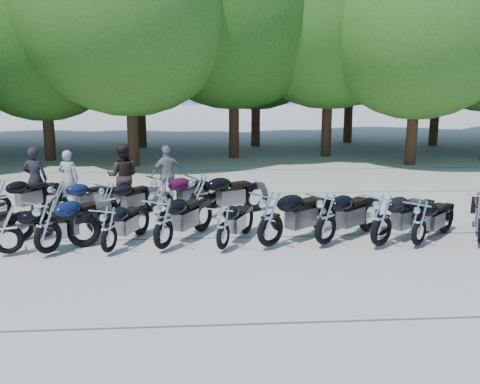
{
  "coord_description": "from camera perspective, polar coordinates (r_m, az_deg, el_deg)",
  "views": [
    {
      "loc": [
        -0.86,
        -11.08,
        3.99
      ],
      "look_at": [
        0.0,
        1.5,
        1.1
      ],
      "focal_mm": 42.0,
      "sensor_mm": 36.0,
      "label": 1
    }
  ],
  "objects": [
    {
      "name": "ground",
      "position": [
        11.81,
        0.5,
        -6.84
      ],
      "size": [
        90.0,
        90.0,
        0.0
      ],
      "primitive_type": "plane",
      "color": "gray",
      "rests_on": "ground"
    },
    {
      "name": "tree_2",
      "position": [
        24.79,
        -19.58,
        15.25
      ],
      "size": [
        7.31,
        7.31,
        8.97
      ],
      "color": "#3A2614",
      "rests_on": "ground"
    },
    {
      "name": "tree_3",
      "position": [
        22.6,
        -11.39,
        18.59
      ],
      "size": [
        8.7,
        8.7,
        10.67
      ],
      "color": "#3A2614",
      "rests_on": "ground"
    },
    {
      "name": "tree_5",
      "position": [
        25.03,
        9.22,
        18.68
      ],
      "size": [
        9.04,
        9.04,
        11.1
      ],
      "color": "#3A2614",
      "rests_on": "ground"
    },
    {
      "name": "tree_6",
      "position": [
        23.53,
        17.82,
        16.76
      ],
      "size": [
        8.0,
        8.0,
        9.82
      ],
      "color": "#3A2614",
      "rests_on": "ground"
    },
    {
      "name": "tree_10",
      "position": [
        29.06,
        -19.46,
        15.49
      ],
      "size": [
        7.78,
        7.78,
        9.55
      ],
      "color": "#3A2614",
      "rests_on": "ground"
    },
    {
      "name": "tree_11",
      "position": [
        27.7,
        -10.33,
        15.83
      ],
      "size": [
        7.56,
        7.56,
        9.28
      ],
      "color": "#3A2614",
      "rests_on": "ground"
    },
    {
      "name": "tree_12",
      "position": [
        27.73,
        1.66,
        16.49
      ],
      "size": [
        7.88,
        7.88,
        9.67
      ],
      "color": "#3A2614",
      "rests_on": "ground"
    },
    {
      "name": "tree_13",
      "position": [
        29.61,
        11.34,
        16.64
      ],
      "size": [
        8.31,
        8.31,
        10.2
      ],
      "color": "#3A2614",
      "rests_on": "ground"
    },
    {
      "name": "tree_14",
      "position": [
        29.58,
        19.82,
        15.74
      ],
      "size": [
        8.02,
        8.02,
        9.84
      ],
      "color": "#3A2614",
      "rests_on": "ground"
    },
    {
      "name": "motorcycle_1",
      "position": [
        12.75,
        -22.55,
        -3.46
      ],
      "size": [
        2.27,
        1.38,
        1.23
      ],
      "primitive_type": null,
      "rotation": [
        0.0,
        0.0,
        1.93
      ],
      "color": "black",
      "rests_on": "ground"
    },
    {
      "name": "motorcycle_2",
      "position": [
        12.46,
        -19.02,
        -3.19
      ],
      "size": [
        2.0,
        2.43,
        1.38
      ],
      "primitive_type": null,
      "rotation": [
        0.0,
        0.0,
        2.54
      ],
      "color": "#0C1535",
      "rests_on": "ground"
    },
    {
      "name": "motorcycle_3",
      "position": [
        12.22,
        -13.23,
        -3.61
      ],
      "size": [
        1.33,
        2.17,
        1.17
      ],
      "primitive_type": null,
      "rotation": [
        0.0,
        0.0,
        2.78
      ],
      "color": "black",
      "rests_on": "ground"
    },
    {
      "name": "motorcycle_4",
      "position": [
        12.19,
        -7.83,
        -3.03
      ],
      "size": [
        1.8,
        2.41,
        1.34
      ],
      "primitive_type": null,
      "rotation": [
        0.0,
        0.0,
        2.62
      ],
      "color": "black",
      "rests_on": "ground"
    },
    {
      "name": "motorcycle_5",
      "position": [
        12.1,
        -1.74,
        -3.48
      ],
      "size": [
        1.42,
        2.11,
        1.15
      ],
      "primitive_type": null,
      "rotation": [
        0.0,
        0.0,
        2.71
      ],
      "color": "black",
      "rests_on": "ground"
    },
    {
      "name": "motorcycle_6",
      "position": [
        12.22,
        3.11,
        -2.6
      ],
      "size": [
        2.51,
        2.19,
        1.45
      ],
      "primitive_type": null,
      "rotation": [
        0.0,
        0.0,
        2.23
      ],
      "color": "black",
      "rests_on": "ground"
    },
    {
      "name": "motorcycle_7",
      "position": [
        12.49,
        8.73,
        -2.54
      ],
      "size": [
        2.34,
        2.19,
        1.39
      ],
      "primitive_type": null,
      "rotation": [
        0.0,
        0.0,
        2.29
      ],
      "color": "black",
      "rests_on": "ground"
    },
    {
      "name": "motorcycle_8",
      "position": [
        12.64,
        14.2,
        -2.62
      ],
      "size": [
        2.4,
        2.09,
        1.39
      ],
      "primitive_type": null,
      "rotation": [
        0.0,
        0.0,
        2.23
      ],
      "color": "black",
      "rests_on": "ground"
    },
    {
      "name": "motorcycle_9",
      "position": [
        12.97,
        17.78,
        -2.88
      ],
      "size": [
        1.96,
        1.96,
        1.2
      ],
      "primitive_type": null,
      "rotation": [
        0.0,
        0.0,
        2.35
      ],
      "color": "black",
      "rests_on": "ground"
    },
    {
      "name": "motorcycle_13",
      "position": [
        15.1,
        -17.92,
        -0.72
      ],
      "size": [
        2.09,
        1.74,
        1.19
      ],
      "primitive_type": null,
      "rotation": [
        0.0,
        0.0,
        2.19
      ],
      "color": "#0D183D",
      "rests_on": "ground"
    },
    {
      "name": "motorcycle_14",
      "position": [
        14.78,
        -13.23,
        -0.8
      ],
      "size": [
        1.86,
        1.89,
        1.15
      ],
      "primitive_type": null,
      "rotation": [
        0.0,
        0.0,
        2.37
      ],
      "color": "black",
      "rests_on": "ground"
    },
    {
      "name": "motorcycle_15",
      "position": [
        14.79,
        -7.94,
        -0.26
      ],
      "size": [
        2.27,
        1.95,
        1.31
      ],
      "primitive_type": null,
      "rotation": [
        0.0,
        0.0,
        2.21
      ],
      "color": "#3C0826",
      "rests_on": "ground"
    },
    {
      "name": "motorcycle_16",
      "position": [
        14.55,
        -4.12,
        -0.27
      ],
      "size": [
        2.48,
        1.78,
        1.36
      ],
      "primitive_type": null,
      "rotation": [
        0.0,
        0.0,
        2.06
      ],
      "color": "black",
      "rests_on": "ground"
    },
    {
      "name": "rider_0",
      "position": [
        16.42,
        -20.08,
        1.25
      ],
      "size": [
        0.68,
        0.47,
        1.79
      ],
      "primitive_type": "imported",
      "rotation": [
        0.0,
        0.0,
        3.08
      ],
      "color": "black",
      "rests_on": "ground"
    },
    {
      "name": "rider_1",
      "position": [
        16.06,
        -11.82,
        1.61
      ],
      "size": [
        0.91,
        0.72,
        1.84
      ],
      "primitive_type": "imported",
      "rotation": [
        0.0,
        0.0,
        3.11
      ],
      "color": "black",
      "rests_on": "ground"
    },
    {
      "name": "rider_2",
      "position": [
        16.37,
        -7.38,
        1.75
      ],
      "size": [
        1.08,
        0.8,
        1.71
      ],
      "primitive_type": "imported",
      "rotation": [
        0.0,
        0.0,
        3.57
      ],
      "color": "gray",
      "rests_on": "ground"
    },
    {
      "name": "rider_3",
      "position": [
        16.68,
        -17.01,
        1.35
      ],
      "size": [
        0.67,
        0.52,
        1.62
      ],
      "primitive_type": "imported",
      "rotation": [
        0.0,
        0.0,
        2.89
      ],
      "color": "#959497",
      "rests_on": "ground"
    }
  ]
}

